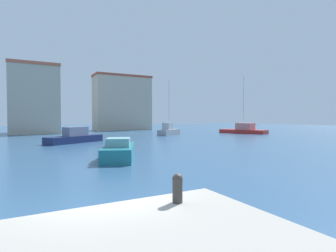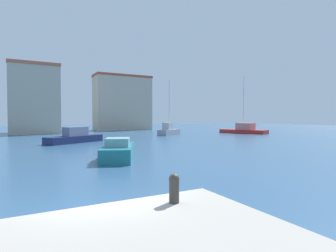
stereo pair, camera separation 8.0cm
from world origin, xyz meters
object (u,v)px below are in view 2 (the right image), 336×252
object	(u,v)px
motorboat_teal_distant_east	(118,151)
motorboat_navy_center_channel	(75,137)
sailboat_red_outer_mooring	(244,130)
mooring_bollard	(174,187)
sailboat_grey_inner_mooring	(169,130)

from	to	relation	value
motorboat_teal_distant_east	motorboat_navy_center_channel	bearing A→B (deg)	92.71
motorboat_teal_distant_east	sailboat_red_outer_mooring	bearing A→B (deg)	32.03
mooring_bollard	sailboat_red_outer_mooring	bearing A→B (deg)	44.03
sailboat_grey_inner_mooring	motorboat_teal_distant_east	bearing A→B (deg)	-126.16
mooring_bollard	sailboat_red_outer_mooring	distance (m)	43.66
motorboat_teal_distant_east	motorboat_navy_center_channel	distance (m)	13.34
motorboat_navy_center_channel	motorboat_teal_distant_east	bearing A→B (deg)	-87.29
sailboat_grey_inner_mooring	sailboat_red_outer_mooring	xyz separation A→B (m)	(13.81, -2.32, -0.05)
mooring_bollard	motorboat_teal_distant_east	bearing A→B (deg)	77.26
mooring_bollard	motorboat_teal_distant_east	distance (m)	12.81
sailboat_red_outer_mooring	motorboat_navy_center_channel	bearing A→B (deg)	-171.15
sailboat_red_outer_mooring	motorboat_teal_distant_east	bearing A→B (deg)	-147.97
motorboat_navy_center_channel	sailboat_grey_inner_mooring	bearing A→B (deg)	24.04
mooring_bollard	sailboat_grey_inner_mooring	bearing A→B (deg)	61.72
mooring_bollard	sailboat_red_outer_mooring	xyz separation A→B (m)	(31.39, 30.35, -0.66)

